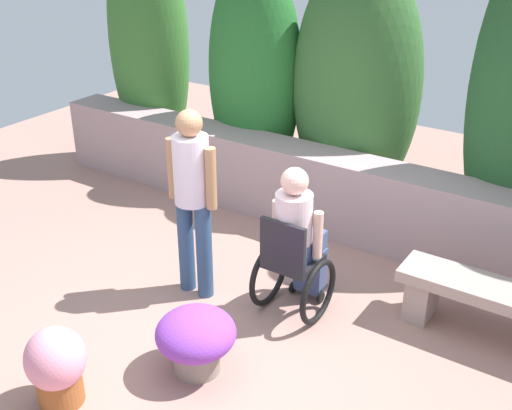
{
  "coord_description": "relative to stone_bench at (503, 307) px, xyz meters",
  "views": [
    {
      "loc": [
        2.48,
        -3.31,
        3.21
      ],
      "look_at": [
        -0.17,
        0.69,
        0.85
      ],
      "focal_mm": 44.72,
      "sensor_mm": 36.0,
      "label": 1
    }
  ],
  "objects": [
    {
      "name": "ground_plane",
      "position": [
        -1.83,
        -1.14,
        -0.32
      ],
      "size": [
        11.59,
        11.59,
        0.0
      ],
      "primitive_type": "plane",
      "color": "#A1766C"
    },
    {
      "name": "person_standing_companion",
      "position": [
        -2.43,
        -0.76,
        0.65
      ],
      "size": [
        0.49,
        0.3,
        1.69
      ],
      "rotation": [
        0.0,
        0.0,
        0.27
      ],
      "color": "#2F4B72",
      "rests_on": "ground"
    },
    {
      "name": "stone_retaining_wall",
      "position": [
        -1.83,
        0.94,
        0.09
      ],
      "size": [
        7.5,
        0.47,
        0.84
      ],
      "primitive_type": "cube",
      "color": "#A28A8C",
      "rests_on": "ground"
    },
    {
      "name": "person_in_wheelchair",
      "position": [
        -1.56,
        -0.52,
        0.3
      ],
      "size": [
        0.53,
        0.66,
        1.33
      ],
      "rotation": [
        0.0,
        0.0,
        -0.07
      ],
      "color": "black",
      "rests_on": "ground"
    },
    {
      "name": "flower_pot_terracotta_by_wall",
      "position": [
        -1.78,
        -1.58,
        -0.03
      ],
      "size": [
        0.59,
        0.59,
        0.5
      ],
      "color": "gray",
      "rests_on": "ground"
    },
    {
      "name": "hedge_backdrop",
      "position": [
        -1.56,
        1.52,
        1.17
      ],
      "size": [
        7.13,
        1.11,
        3.23
      ],
      "color": "#39712F",
      "rests_on": "ground"
    },
    {
      "name": "flower_pot_purple_near",
      "position": [
        -2.36,
        -2.36,
        -0.01
      ],
      "size": [
        0.42,
        0.42,
        0.6
      ],
      "color": "#955026",
      "rests_on": "ground"
    },
    {
      "name": "stone_bench",
      "position": [
        0.0,
        0.0,
        0.0
      ],
      "size": [
        1.63,
        0.4,
        0.48
      ],
      "rotation": [
        0.0,
        0.0,
        0.11
      ],
      "color": "gray",
      "rests_on": "ground"
    }
  ]
}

